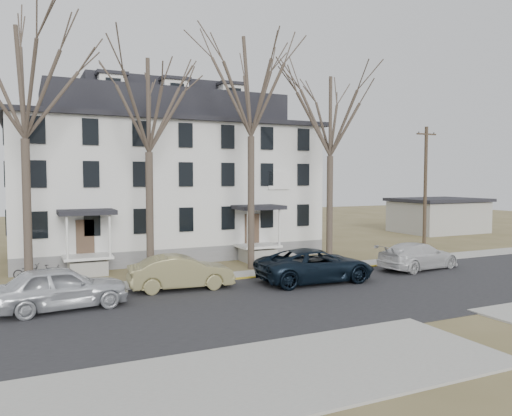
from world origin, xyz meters
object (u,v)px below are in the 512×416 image
utility_pole_far (425,184)px  tree_far_left (23,74)px  boarding_house (165,178)px  tree_center (251,79)px  car_silver (61,289)px  car_navy (315,266)px  bicycle_right (52,274)px  car_white (418,257)px  bicycle_left (29,273)px  tree_mid_right (331,111)px  car_tan (181,273)px  tree_mid_left (148,98)px

utility_pole_far → tree_far_left: bearing=-171.9°
boarding_house → tree_center: 10.39m
car_silver → car_navy: 12.26m
utility_pole_far → bicycle_right: bearing=-172.9°
tree_far_left → boarding_house: bearing=42.2°
tree_center → car_white: 14.22m
car_navy → bicycle_right: 13.55m
car_white → bicycle_left: 21.63m
tree_mid_right → tree_center: bearing=180.0°
car_tan → bicycle_right: bearing=57.4°
car_silver → car_tan: car_silver is taller
tree_center → utility_pole_far: size_ratio=1.55×
tree_far_left → car_navy: bearing=-20.3°
car_silver → tree_mid_right: bearing=-78.7°
bicycle_right → car_tan: bearing=-121.2°
tree_mid_left → car_tan: (0.63, -3.65, -8.78)m
car_navy → boarding_house: bearing=21.2°
tree_mid_right → bicycle_right: bearing=177.7°
tree_center → car_white: bearing=-27.1°
tree_mid_right → car_silver: (-16.37, -5.17, -8.70)m
tree_mid_left → bicycle_right: (-4.93, 0.67, -9.14)m
tree_center → car_silver: bearing=-154.6°
car_tan → car_navy: size_ratio=0.81×
tree_center → tree_mid_right: 5.70m
tree_center → car_silver: tree_center is taller
tree_mid_left → car_white: tree_mid_left is taller
tree_far_left → bicycle_right: tree_far_left is taller
bicycle_right → tree_far_left: bearing=128.8°
tree_mid_left → tree_mid_right: (11.50, 0.00, 0.00)m
bicycle_left → tree_far_left: bearing=-157.2°
tree_center → car_navy: tree_center is taller
tree_mid_right → car_white: (3.22, -4.47, -8.82)m
boarding_house → car_silver: bearing=-120.6°
boarding_house → tree_far_left: tree_far_left is taller
bicycle_left → car_navy: bearing=-93.4°
car_white → car_silver: bearing=84.5°
tree_far_left → tree_center: size_ratio=0.93×
car_navy → car_white: (7.34, 0.49, -0.08)m
car_silver → bicycle_left: (-1.11, 6.96, -0.47)m
bicycle_left → car_silver: bearing=-147.6°
car_navy → tree_far_left: bearing=72.4°
tree_far_left → tree_mid_left: bearing=0.0°
boarding_house → car_silver: (-7.87, -13.33, -4.48)m
tree_center → bicycle_right: 15.26m
tree_mid_left → car_white: 17.73m
car_white → tree_mid_right: bearing=28.3°
car_tan → bicycle_left: 8.57m
tree_far_left → car_tan: bearing=-28.8°
boarding_house → car_tan: (-2.37, -11.80, -4.56)m
boarding_house → tree_mid_left: tree_mid_left is taller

